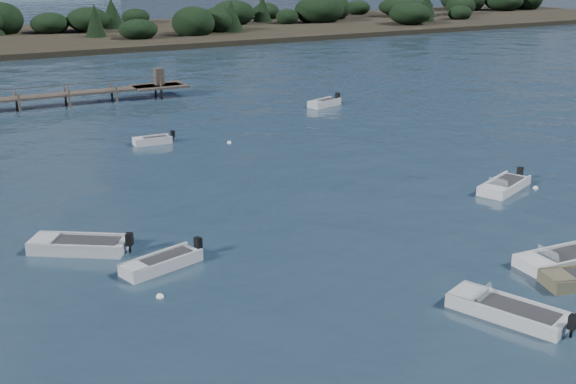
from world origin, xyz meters
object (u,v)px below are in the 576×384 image
dinghy_near_olive (507,313)px  dinghy_mid_white_b (504,187)px  dinghy_extra_b (162,265)px  dinghy_mid_grey (79,247)px  tender_far_grey_b (324,104)px  tender_far_white (153,142)px  dinghy_mid_white_a (564,261)px

dinghy_near_olive → dinghy_mid_white_b: (11.11, 11.44, -0.01)m
dinghy_near_olive → dinghy_extra_b: 14.49m
dinghy_mid_grey → tender_far_grey_b: (27.15, 22.76, 0.01)m
tender_far_white → dinghy_mid_white_b: dinghy_mid_white_b is taller
dinghy_extra_b → dinghy_mid_grey: bearing=126.4°
dinghy_mid_white_b → dinghy_mid_grey: (-23.83, 2.71, 0.02)m
dinghy_mid_white_a → tender_far_grey_b: (8.66, 34.53, 0.03)m
dinghy_mid_grey → dinghy_extra_b: size_ratio=1.13×
dinghy_mid_white_a → dinghy_extra_b: bearing=152.8°
dinghy_mid_white_b → dinghy_mid_grey: 23.98m
dinghy_near_olive → tender_far_grey_b: (14.42, 36.91, 0.02)m
dinghy_mid_white_b → dinghy_mid_white_a: 10.52m
dinghy_mid_white_a → tender_far_grey_b: size_ratio=1.32×
dinghy_mid_grey → dinghy_extra_b: bearing=-53.6°
dinghy_mid_grey → tender_far_grey_b: 35.42m
dinghy_near_olive → dinghy_extra_b: (-10.01, 10.48, 0.00)m
dinghy_mid_white_a → dinghy_mid_white_b: bearing=59.5°
dinghy_mid_grey → dinghy_extra_b: 4.57m
tender_far_grey_b → tender_far_white: bearing=-163.0°
tender_far_white → dinghy_extra_b: size_ratio=0.75×
tender_far_white → dinghy_mid_white_a: 30.48m
tender_far_white → dinghy_mid_white_b: 24.72m
dinghy_near_olive → dinghy_mid_white_a: bearing=22.5°
tender_far_white → tender_far_grey_b: bearing=17.0°
dinghy_near_olive → tender_far_white: bearing=96.2°
dinghy_near_olive → dinghy_mid_white_a: size_ratio=0.98×
dinghy_mid_white_a → dinghy_extra_b: (-15.77, 8.10, 0.00)m
dinghy_extra_b → dinghy_mid_white_a: bearing=-27.2°
dinghy_near_olive → tender_far_white: (-3.40, 31.45, -0.00)m
dinghy_mid_grey → dinghy_mid_white_a: bearing=-32.5°
dinghy_mid_white_b → dinghy_mid_white_a: dinghy_mid_white_a is taller
dinghy_near_olive → dinghy_mid_grey: 19.03m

